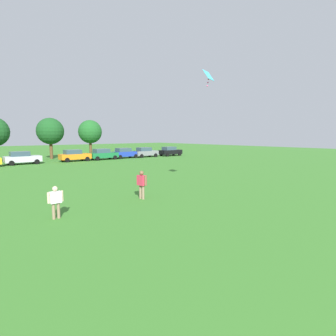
% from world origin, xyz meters
% --- Properties ---
extents(ground_plane, '(160.00, 160.00, 0.00)m').
position_xyz_m(ground_plane, '(0.00, 30.00, 0.00)').
color(ground_plane, '#387528').
extents(adult_bystander, '(0.37, 0.80, 1.70)m').
position_xyz_m(adult_bystander, '(5.31, 15.61, 1.01)').
color(adult_bystander, '#8C7259').
rests_on(adult_bystander, ground).
extents(bystander_near_trees, '(0.72, 0.30, 1.51)m').
position_xyz_m(bystander_near_trees, '(0.13, 14.87, 0.90)').
color(bystander_near_trees, '#8C7259').
rests_on(bystander_near_trees, ground).
extents(kite, '(1.10, 0.77, 1.06)m').
position_xyz_m(kite, '(10.24, 14.92, 7.65)').
color(kite, '#3FBFE5').
extents(parked_car_silver_3, '(4.30, 2.02, 1.68)m').
position_xyz_m(parked_car_silver_3, '(4.04, 41.50, 0.86)').
color(parked_car_silver_3, silver).
rests_on(parked_car_silver_3, ground).
extents(parked_car_orange_4, '(4.30, 2.02, 1.68)m').
position_xyz_m(parked_car_orange_4, '(10.84, 41.29, 0.86)').
color(parked_car_orange_4, orange).
rests_on(parked_car_orange_4, ground).
extents(parked_car_green_5, '(4.30, 2.02, 1.68)m').
position_xyz_m(parked_car_green_5, '(15.23, 41.04, 0.86)').
color(parked_car_green_5, '#196B38').
rests_on(parked_car_green_5, ground).
extents(parked_car_blue_6, '(4.30, 2.02, 1.68)m').
position_xyz_m(parked_car_blue_6, '(19.20, 41.30, 0.86)').
color(parked_car_blue_6, '#1E38AD').
rests_on(parked_car_blue_6, ground).
extents(parked_car_gray_7, '(4.30, 2.02, 1.68)m').
position_xyz_m(parked_car_gray_7, '(23.09, 40.96, 0.86)').
color(parked_car_gray_7, slate).
rests_on(parked_car_gray_7, ground).
extents(parked_car_black_8, '(4.30, 2.02, 1.68)m').
position_xyz_m(parked_car_black_8, '(28.24, 40.43, 0.86)').
color(parked_car_black_8, black).
rests_on(parked_car_black_8, ground).
extents(tree_right, '(4.18, 4.18, 6.51)m').
position_xyz_m(tree_right, '(9.48, 47.65, 4.39)').
color(tree_right, brown).
rests_on(tree_right, ground).
extents(tree_far_right, '(4.15, 4.15, 6.46)m').
position_xyz_m(tree_far_right, '(16.69, 49.01, 4.36)').
color(tree_far_right, brown).
rests_on(tree_far_right, ground).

